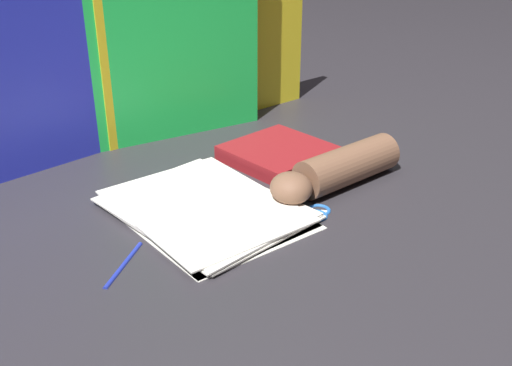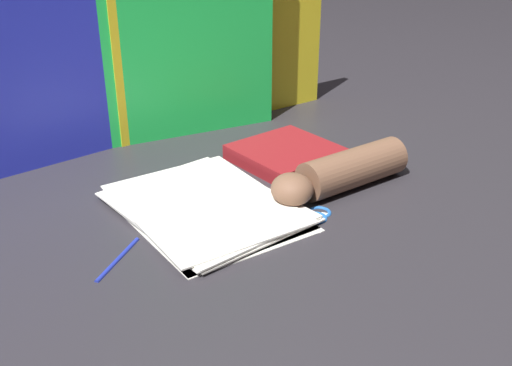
% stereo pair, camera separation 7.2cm
% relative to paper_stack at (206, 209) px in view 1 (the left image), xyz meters
% --- Properties ---
extents(ground_plane, '(6.00, 6.00, 0.00)m').
position_rel_paper_stack_xyz_m(ground_plane, '(0.06, -0.08, -0.01)').
color(ground_plane, '#2D2B30').
extents(backdrop_panel_center, '(0.70, 0.15, 0.51)m').
position_rel_paper_stack_xyz_m(backdrop_panel_center, '(0.05, 0.39, 0.24)').
color(backdrop_panel_center, green).
rests_on(backdrop_panel_center, ground_plane).
extents(backdrop_panel_right, '(0.60, 0.03, 0.38)m').
position_rel_paper_stack_xyz_m(backdrop_panel_right, '(0.31, 0.39, 0.18)').
color(backdrop_panel_right, yellow).
rests_on(backdrop_panel_right, ground_plane).
extents(paper_stack, '(0.30, 0.37, 0.02)m').
position_rel_paper_stack_xyz_m(paper_stack, '(0.00, 0.00, 0.00)').
color(paper_stack, white).
rests_on(paper_stack, ground_plane).
extents(book_closed, '(0.21, 0.21, 0.03)m').
position_rel_paper_stack_xyz_m(book_closed, '(0.27, 0.09, 0.01)').
color(book_closed, maroon).
rests_on(book_closed, ground_plane).
extents(scissors, '(0.13, 0.14, 0.01)m').
position_rel_paper_stack_xyz_m(scissors, '(0.14, -0.12, -0.00)').
color(scissors, silver).
rests_on(scissors, ground_plane).
extents(hand_forearm, '(0.32, 0.09, 0.08)m').
position_rel_paper_stack_xyz_m(hand_forearm, '(0.26, -0.09, 0.03)').
color(hand_forearm, brown).
rests_on(hand_forearm, ground_plane).
extents(paper_scrap_near, '(0.03, 0.03, 0.00)m').
position_rel_paper_stack_xyz_m(paper_scrap_near, '(0.16, -0.15, -0.01)').
color(paper_scrap_near, white).
rests_on(paper_scrap_near, ground_plane).
extents(paper_scrap_mid, '(0.02, 0.02, 0.00)m').
position_rel_paper_stack_xyz_m(paper_scrap_mid, '(0.12, -0.18, -0.01)').
color(paper_scrap_mid, white).
rests_on(paper_scrap_mid, ground_plane).
extents(pen, '(0.11, 0.08, 0.01)m').
position_rel_paper_stack_xyz_m(pen, '(-0.20, -0.05, -0.00)').
color(pen, '#2333B2').
rests_on(pen, ground_plane).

